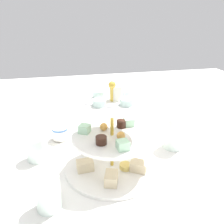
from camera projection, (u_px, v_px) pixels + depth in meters
ground_plane at (112, 167)px, 0.71m from camera, size 2.40×2.40×0.00m
tiered_serving_stand at (112, 143)px, 0.68m from camera, size 0.28×0.28×0.27m
water_glass_tall_right at (174, 133)px, 0.80m from camera, size 0.07×0.07×0.11m
water_glass_short_left at (37, 149)px, 0.74m from camera, size 0.06×0.06×0.08m
teacup_with_saucer at (60, 134)px, 0.86m from camera, size 0.09×0.09×0.05m
butter_knife_right at (109, 125)px, 0.99m from camera, size 0.17×0.06×0.00m
water_glass_mid_back at (48, 193)px, 0.55m from camera, size 0.06×0.06×0.09m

